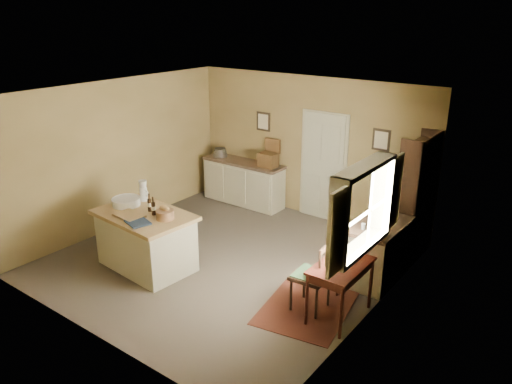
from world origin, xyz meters
TOP-DOWN VIEW (x-y plane):
  - ground at (0.00, 0.00)m, footprint 5.00×5.00m
  - wall_back at (0.00, 2.50)m, footprint 5.00×0.10m
  - wall_front at (0.00, -2.50)m, footprint 5.00×0.10m
  - wall_left at (-2.50, 0.00)m, footprint 0.10×5.00m
  - wall_right at (2.50, 0.00)m, footprint 0.10×5.00m
  - ceiling at (0.00, 0.00)m, footprint 5.00×5.00m
  - door at (0.35, 2.47)m, footprint 0.97×0.06m
  - framed_prints at (0.20, 2.48)m, footprint 2.82×0.02m
  - window at (2.42, -0.20)m, footprint 0.25×1.99m
  - work_island at (-0.87, -0.89)m, footprint 1.60×1.11m
  - sideboard at (-1.34, 2.20)m, footprint 1.81×0.52m
  - rug at (1.75, -0.31)m, footprint 1.36×1.77m
  - writing_desk at (2.20, -0.31)m, footprint 0.57×0.93m
  - desk_chair at (1.80, -0.38)m, footprint 0.49×0.49m
  - right_cabinet at (2.20, 0.90)m, footprint 0.63×1.13m
  - shelving_unit at (2.35, 2.00)m, footprint 0.35×0.92m

SIDE VIEW (x-z plane):
  - ground at x=0.00m, z-range 0.00..0.00m
  - rug at x=1.75m, z-range 0.00..0.01m
  - right_cabinet at x=2.20m, z-range -0.04..0.95m
  - sideboard at x=-1.34m, z-range -0.11..1.07m
  - work_island at x=-0.87m, z-range -0.12..1.08m
  - desk_chair at x=1.80m, z-range 0.00..0.99m
  - writing_desk at x=2.20m, z-range 0.26..1.08m
  - shelving_unit at x=2.35m, z-range 0.00..2.03m
  - door at x=0.35m, z-range 0.00..2.11m
  - wall_back at x=0.00m, z-range 0.00..2.70m
  - wall_front at x=0.00m, z-range 0.00..2.70m
  - wall_left at x=-2.50m, z-range 0.00..2.70m
  - wall_right at x=2.50m, z-range 0.00..2.70m
  - window at x=2.42m, z-range 0.99..2.11m
  - framed_prints at x=0.20m, z-range 1.53..1.91m
  - ceiling at x=0.00m, z-range 2.70..2.70m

